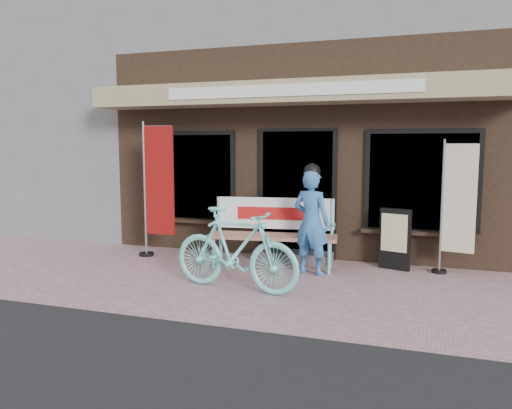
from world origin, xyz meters
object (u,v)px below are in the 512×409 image
(person, at_px, (311,220))
(menu_stand, at_px, (395,238))
(nobori_red, at_px, (157,188))
(bench, at_px, (273,227))
(bicycle, at_px, (235,249))
(nobori_cream, at_px, (456,206))

(person, xyz_separation_m, menu_stand, (1.18, 0.65, -0.33))
(menu_stand, bearing_deg, nobori_red, -157.69)
(bench, distance_m, bicycle, 1.42)
(nobori_cream, bearing_deg, person, -151.50)
(nobori_red, bearing_deg, bicycle, -38.29)
(person, distance_m, nobori_cream, 2.14)
(nobori_cream, xyz_separation_m, menu_stand, (-0.86, 0.03, -0.55))
(person, distance_m, bicycle, 1.42)
(nobori_red, xyz_separation_m, menu_stand, (3.92, 0.37, -0.71))
(nobori_red, distance_m, menu_stand, 4.00)
(bench, xyz_separation_m, nobori_red, (-2.08, 0.03, 0.56))
(person, relative_size, nobori_red, 0.71)
(bicycle, bearing_deg, nobori_cream, -48.92)
(bench, bearing_deg, menu_stand, 4.08)
(person, relative_size, menu_stand, 1.74)
(menu_stand, bearing_deg, bicycle, -119.95)
(nobori_red, xyz_separation_m, nobori_cream, (4.78, 0.33, -0.16))
(person, height_order, nobori_red, nobori_red)
(person, bearing_deg, nobori_red, -170.84)
(menu_stand, bearing_deg, person, -133.98)
(bench, height_order, person, person)
(nobori_red, bearing_deg, bench, -2.98)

